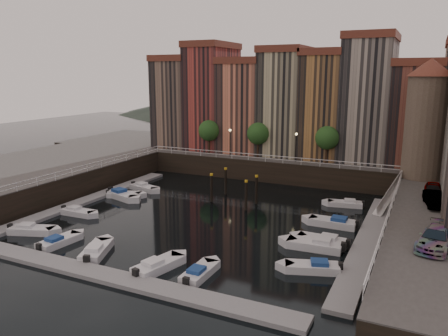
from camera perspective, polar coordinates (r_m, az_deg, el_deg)
The scene contains 31 objects.
ground at distance 47.99m, azimuth -1.27°, elevation -6.12°, with size 200.00×200.00×0.00m, color black.
quay_far at distance 71.08m, azimuth 8.15°, elevation 1.06°, with size 80.00×20.00×3.00m, color black.
quay_left at distance 63.48m, azimuth -25.39°, elevation -1.35°, with size 20.00×36.00×3.00m, color black.
dock_left at distance 56.06m, azimuth -16.75°, elevation -3.75°, with size 2.00×28.00×0.35m, color gray.
dock_right at distance 42.63m, azimuth 18.21°, elevation -8.91°, with size 2.00×28.00×0.35m, color gray.
dock_near at distance 34.68m, azimuth -14.31°, elevation -13.66°, with size 30.00×2.00×0.35m, color gray.
mountains at distance 152.04m, azimuth 18.47°, elevation 8.89°, with size 145.00×100.00×18.00m.
far_terrace at distance 66.58m, azimuth 10.50°, elevation 8.45°, with size 48.70×10.30×17.50m.
corner_tower at distance 55.43m, azimuth 24.92°, elevation 6.02°, with size 5.20×5.20×13.80m.
promenade_trees at distance 63.38m, azimuth 5.02°, elevation 4.45°, with size 21.20×3.20×5.20m.
street_lamps at distance 62.43m, azimuth 4.98°, elevation 3.70°, with size 10.36×0.36×4.18m.
railings at distance 51.23m, azimuth 1.16°, elevation -0.54°, with size 36.08×34.04×0.52m.
gangway at distance 52.50m, azimuth 20.88°, elevation -3.14°, with size 2.78×8.32×3.73m.
mooring_pilings at distance 52.14m, azimuth 1.38°, elevation -2.73°, with size 5.53×5.33×3.78m.
boat_left_0 at distance 46.38m, azimuth -23.88°, elevation -7.40°, with size 4.65×2.99×1.05m.
boat_left_1 at distance 50.43m, azimuth -18.58°, elevation -5.47°, with size 4.25×1.62×0.97m.
boat_left_2 at distance 55.53m, azimuth -13.20°, elevation -3.46°, with size 5.32×3.21×1.19m.
boat_left_3 at distance 56.01m, azimuth -12.98°, elevation -3.38°, with size 4.50×2.89×1.01m.
boat_left_4 at distance 58.73m, azimuth -10.43°, elevation -2.53°, with size 4.63×2.55×1.04m.
boat_right_0 at distance 35.51m, azimuth 11.60°, elevation -12.59°, with size 4.50×2.83×1.01m.
boat_right_1 at distance 39.67m, azimuth 11.89°, elevation -9.81°, with size 5.08×2.13×1.15m.
boat_right_2 at distance 40.77m, azimuth 12.84°, elevation -9.28°, with size 4.74×1.85×1.08m.
boat_right_3 at distance 45.72m, azimuth 14.14°, elevation -6.94°, with size 4.94×1.83×1.13m.
boat_right_4 at distance 52.77m, azimuth 15.64°, elevation -4.51°, with size 4.20×2.16×0.94m.
boat_near_0 at distance 42.47m, azimuth -20.79°, elevation -8.95°, with size 1.96×4.39×0.99m.
boat_near_1 at distance 39.28m, azimuth -16.35°, elevation -10.33°, with size 3.20×4.73×1.07m.
boat_near_2 at distance 35.43m, azimuth -8.64°, elevation -12.50°, with size 2.73×4.83×1.08m.
boat_near_3 at distance 34.08m, azimuth -3.24°, elevation -13.48°, with size 1.56×4.23×0.97m.
car_a at distance 48.26m, azimuth 25.63°, elevation -2.67°, with size 1.65×4.10×1.40m, color gray.
car_b at distance 44.77m, azimuth 25.78°, elevation -3.78°, with size 1.46×4.19×1.38m, color gray.
car_c at distance 34.36m, azimuth 25.96°, elevation -8.37°, with size 2.05×5.04×1.46m, color gray.
Camera 1 is at (20.45, -40.71, 15.09)m, focal length 35.00 mm.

